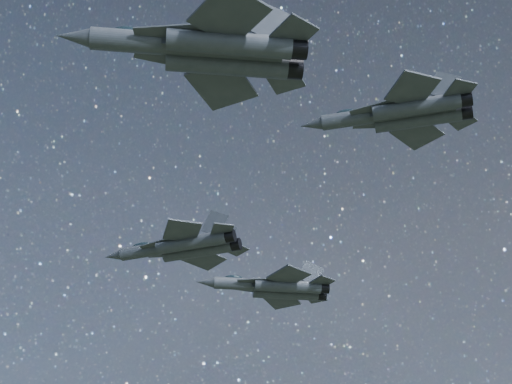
% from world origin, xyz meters
% --- Properties ---
extents(jet_lead, '(16.01, 11.42, 4.09)m').
position_xyz_m(jet_lead, '(-11.40, 5.65, 154.30)').
color(jet_lead, '#2E333A').
extents(jet_left, '(15.81, 10.37, 4.07)m').
position_xyz_m(jet_left, '(-4.61, 17.26, 153.95)').
color(jet_left, '#2E333A').
extents(jet_right, '(19.02, 12.47, 4.90)m').
position_xyz_m(jet_right, '(1.96, -21.76, 153.81)').
color(jet_right, '#2E333A').
extents(jet_slot, '(15.75, 11.08, 3.98)m').
position_xyz_m(jet_slot, '(14.31, -6.78, 156.30)').
color(jet_slot, '#2E333A').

